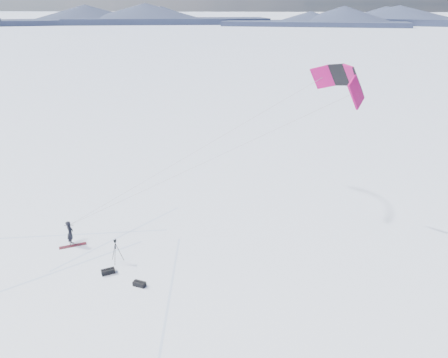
# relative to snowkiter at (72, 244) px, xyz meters

# --- Properties ---
(ground) EXTENTS (1800.00, 1800.00, 0.00)m
(ground) POSITION_rel_snowkiter_xyz_m (2.20, -2.04, 0.00)
(ground) COLOR white
(horizon_hills) EXTENTS (704.84, 706.81, 8.09)m
(horizon_hills) POSITION_rel_snowkiter_xyz_m (2.20, -2.04, 3.16)
(horizon_hills) COLOR #202A3F
(horizon_hills) RESTS_ON ground
(snow_tracks) EXTENTS (13.93, 9.84, 0.01)m
(snow_tracks) POSITION_rel_snowkiter_xyz_m (0.23, -1.95, 0.00)
(snow_tracks) COLOR #AEC1E0
(snow_tracks) RESTS_ON ground
(snowkiter) EXTENTS (0.52, 0.66, 1.60)m
(snowkiter) POSITION_rel_snowkiter_xyz_m (0.00, 0.00, 0.00)
(snowkiter) COLOR black
(snowkiter) RESTS_ON ground
(snowboard) EXTENTS (1.54, 1.07, 0.04)m
(snowboard) POSITION_rel_snowkiter_xyz_m (0.16, -0.19, 0.02)
(snowboard) COLOR maroon
(snowboard) RESTS_ON ground
(tripod) EXTENTS (0.72, 0.64, 1.45)m
(tripod) POSITION_rel_snowkiter_xyz_m (3.51, -1.51, 0.93)
(tripod) COLOR black
(tripod) RESTS_ON ground
(gear_bag_a) EXTENTS (0.79, 0.68, 0.32)m
(gear_bag_a) POSITION_rel_snowkiter_xyz_m (3.46, -2.75, 0.14)
(gear_bag_a) COLOR black
(gear_bag_a) RESTS_ON ground
(gear_bag_b) EXTENTS (0.72, 0.47, 0.30)m
(gear_bag_b) POSITION_rel_snowkiter_xyz_m (5.52, -3.62, 0.13)
(gear_bag_b) COLOR black
(gear_bag_b) RESTS_ON ground
(power_kite) EXTENTS (17.36, 7.39, 9.30)m
(power_kite) POSITION_rel_snowkiter_xyz_m (16.03, 4.33, 9.68)
(power_kite) COLOR #AB0753
(power_kite) RESTS_ON ground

